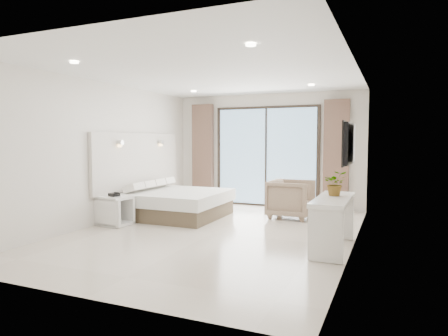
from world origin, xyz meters
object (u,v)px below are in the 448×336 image
(console_desk, at_px, (333,212))
(armchair, at_px, (291,197))
(bed, at_px, (176,203))
(nightstand, at_px, (114,210))

(console_desk, height_order, armchair, armchair)
(armchair, bearing_deg, console_desk, -150.31)
(bed, distance_m, console_desk, 3.63)
(nightstand, relative_size, console_desk, 0.44)
(bed, xyz_separation_m, nightstand, (-0.65, -1.17, -0.01))
(nightstand, bearing_deg, bed, 68.66)
(armchair, bearing_deg, nightstand, 126.10)
(bed, bearing_deg, nightstand, -119.13)
(bed, xyz_separation_m, armchair, (2.25, 0.83, 0.15))
(armchair, bearing_deg, bed, 111.73)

